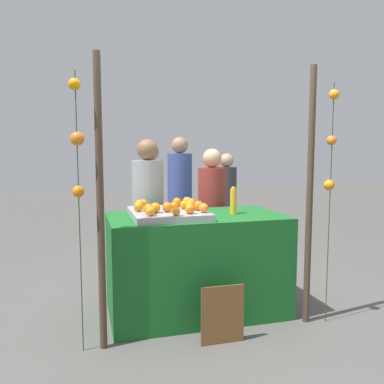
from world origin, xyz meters
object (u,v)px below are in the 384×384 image
object	(u,v)px
chalkboard_sign	(222,315)
vendor_left	(148,222)
juice_bottle	(233,201)
orange_0	(177,202)
vendor_right	(212,223)
stall_counter	(196,264)
orange_1	(143,203)

from	to	relation	value
chalkboard_sign	vendor_left	size ratio (longest dim) A/B	0.29
juice_bottle	chalkboard_sign	world-z (taller)	juice_bottle
orange_0	chalkboard_sign	distance (m)	1.16
orange_0	vendor_right	size ratio (longest dim) A/B	0.06
orange_0	chalkboard_sign	xyz separation A→B (m)	(0.17, -0.83, -0.80)
chalkboard_sign	vendor_left	bearing A→B (deg)	105.71
stall_counter	orange_1	world-z (taller)	orange_1
vendor_right	chalkboard_sign	bearing A→B (deg)	-104.77
stall_counter	chalkboard_sign	bearing A→B (deg)	-87.81
orange_0	vendor_left	world-z (taller)	vendor_left
chalkboard_sign	vendor_right	size ratio (longest dim) A/B	0.31
stall_counter	juice_bottle	bearing A→B (deg)	-4.31
orange_1	juice_bottle	xyz separation A→B (m)	(0.81, -0.27, 0.03)
orange_1	orange_0	bearing A→B (deg)	-12.55
stall_counter	orange_0	bearing A→B (deg)	128.89
stall_counter	chalkboard_sign	distance (m)	0.69
juice_bottle	vendor_left	xyz separation A→B (m)	(-0.70, 0.69, -0.29)
orange_0	juice_bottle	distance (m)	0.54
stall_counter	vendor_left	world-z (taller)	vendor_left
juice_bottle	vendor_right	world-z (taller)	vendor_right
orange_1	juice_bottle	bearing A→B (deg)	-18.63
stall_counter	chalkboard_sign	size ratio (longest dim) A/B	3.33
orange_1	vendor_right	world-z (taller)	vendor_right
vendor_left	vendor_right	distance (m)	0.72
stall_counter	orange_0	size ratio (longest dim) A/B	18.95
vendor_left	orange_0	bearing A→B (deg)	-67.39
juice_bottle	vendor_right	xyz separation A→B (m)	(0.01, 0.68, -0.33)
orange_0	chalkboard_sign	world-z (taller)	orange_0
chalkboard_sign	vendor_left	xyz separation A→B (m)	(-0.37, 1.32, 0.53)
stall_counter	orange_1	distance (m)	0.76
orange_0	chalkboard_sign	size ratio (longest dim) A/B	0.18
chalkboard_sign	orange_0	bearing A→B (deg)	101.42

